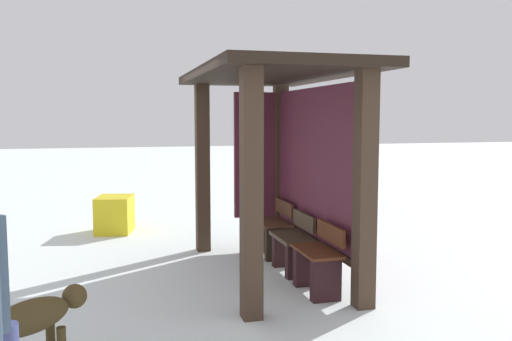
{
  "coord_description": "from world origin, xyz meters",
  "views": [
    {
      "loc": [
        6.33,
        -1.88,
        1.95
      ],
      "look_at": [
        -0.31,
        -0.09,
        1.27
      ],
      "focal_mm": 37.85,
      "sensor_mm": 36.0,
      "label": 1
    }
  ],
  "objects_px": {
    "bench_center_inside": "(293,247)",
    "bench_right_inside": "(318,264)",
    "bus_shelter": "(280,128)",
    "bench_left_inside": "(273,233)",
    "dog": "(36,320)",
    "grit_bin": "(115,214)"
  },
  "relations": [
    {
      "from": "dog",
      "to": "grit_bin",
      "type": "xyz_separation_m",
      "value": [
        -5.23,
        0.61,
        -0.15
      ]
    },
    {
      "from": "bench_right_inside",
      "to": "dog",
      "type": "xyz_separation_m",
      "value": [
        1.32,
        -2.76,
        0.14
      ]
    },
    {
      "from": "bench_left_inside",
      "to": "bench_right_inside",
      "type": "relative_size",
      "value": 1.01
    },
    {
      "from": "bench_center_inside",
      "to": "dog",
      "type": "height_order",
      "value": "bench_center_inside"
    },
    {
      "from": "bench_center_inside",
      "to": "bus_shelter",
      "type": "bearing_deg",
      "value": -122.5
    },
    {
      "from": "bench_center_inside",
      "to": "bench_right_inside",
      "type": "distance_m",
      "value": 0.85
    },
    {
      "from": "bench_right_inside",
      "to": "grit_bin",
      "type": "bearing_deg",
      "value": -151.11
    },
    {
      "from": "bench_left_inside",
      "to": "dog",
      "type": "distance_m",
      "value": 4.1
    },
    {
      "from": "bus_shelter",
      "to": "bench_center_inside",
      "type": "bearing_deg",
      "value": 57.5
    },
    {
      "from": "bench_right_inside",
      "to": "dog",
      "type": "relative_size",
      "value": 1.01
    },
    {
      "from": "bench_left_inside",
      "to": "grit_bin",
      "type": "distance_m",
      "value": 3.08
    },
    {
      "from": "bench_left_inside",
      "to": "bench_center_inside",
      "type": "relative_size",
      "value": 1.03
    },
    {
      "from": "bench_center_inside",
      "to": "bench_right_inside",
      "type": "height_order",
      "value": "bench_right_inside"
    },
    {
      "from": "grit_bin",
      "to": "bench_center_inside",
      "type": "bearing_deg",
      "value": 35.2
    },
    {
      "from": "bus_shelter",
      "to": "bench_left_inside",
      "type": "relative_size",
      "value": 4.37
    },
    {
      "from": "bench_left_inside",
      "to": "bench_center_inside",
      "type": "xyz_separation_m",
      "value": [
        0.85,
        -0.0,
        -0.0
      ]
    },
    {
      "from": "bench_right_inside",
      "to": "dog",
      "type": "distance_m",
      "value": 3.06
    },
    {
      "from": "bench_left_inside",
      "to": "dog",
      "type": "relative_size",
      "value": 1.01
    },
    {
      "from": "bench_center_inside",
      "to": "grit_bin",
      "type": "distance_m",
      "value": 3.73
    },
    {
      "from": "bus_shelter",
      "to": "dog",
      "type": "relative_size",
      "value": 4.43
    },
    {
      "from": "bench_center_inside",
      "to": "grit_bin",
      "type": "height_order",
      "value": "bench_center_inside"
    },
    {
      "from": "bench_center_inside",
      "to": "grit_bin",
      "type": "xyz_separation_m",
      "value": [
        -3.05,
        -2.15,
        -0.01
      ]
    }
  ]
}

